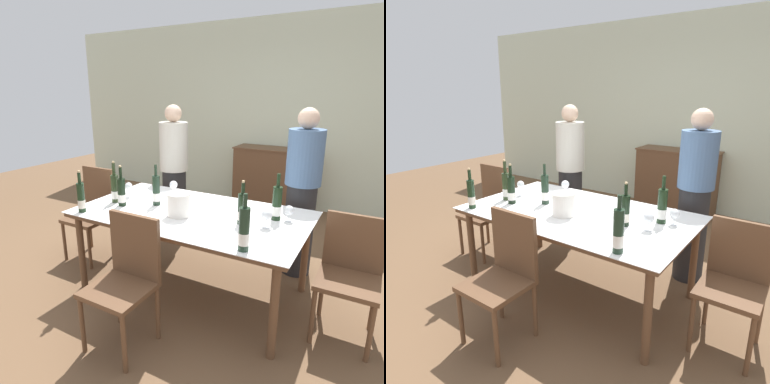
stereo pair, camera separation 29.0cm
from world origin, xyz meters
TOP-DOWN VIEW (x-y plane):
  - ground_plane at (0.00, 0.00)m, footprint 12.00×12.00m
  - back_wall at (0.00, 2.87)m, footprint 8.00×0.10m
  - sideboard_cabinet at (-0.06, 2.58)m, footprint 1.16×0.46m
  - dining_table at (0.00, 0.00)m, footprint 1.96×1.12m
  - ice_bucket at (-0.05, -0.13)m, footprint 0.21×0.21m
  - wine_bottle_0 at (0.66, -0.47)m, footprint 0.07×0.07m
  - wine_bottle_1 at (-0.83, -0.46)m, footprint 0.07×0.07m
  - wine_bottle_2 at (0.47, -0.04)m, footprint 0.07×0.07m
  - wine_bottle_3 at (-0.76, -0.12)m, footprint 0.07×0.07m
  - wine_bottle_4 at (-0.38, 0.01)m, footprint 0.07×0.07m
  - wine_bottle_5 at (0.68, 0.18)m, footprint 0.08×0.08m
  - wine_bottle_6 at (-0.64, -0.16)m, footprint 0.07×0.07m
  - wine_glass_0 at (-0.43, 0.37)m, footprint 0.08×0.08m
  - wine_glass_1 at (-0.75, 0.07)m, footprint 0.07×0.07m
  - wine_glass_2 at (0.66, -0.02)m, footprint 0.08×0.08m
  - wine_glass_3 at (0.78, 0.20)m, footprint 0.08×0.08m
  - chair_left_end at (-1.28, 0.09)m, footprint 0.42×0.42m
  - chair_right_end at (1.28, 0.08)m, footprint 0.42×0.42m
  - chair_near_front at (-0.08, -0.79)m, footprint 0.42×0.42m
  - person_host at (-0.75, 0.89)m, footprint 0.33×0.33m
  - person_guest_left at (0.74, 0.80)m, footprint 0.33×0.33m

SIDE VIEW (x-z plane):
  - ground_plane at x=0.00m, z-range 0.00..0.00m
  - sideboard_cabinet at x=-0.06m, z-range 0.00..0.94m
  - chair_right_end at x=1.28m, z-range 0.07..0.98m
  - chair_near_front at x=-0.08m, z-range 0.07..1.01m
  - chair_left_end at x=-1.28m, z-range 0.06..1.04m
  - dining_table at x=0.00m, z-range 0.32..1.07m
  - person_host at x=-0.75m, z-range 0.00..1.61m
  - person_guest_left at x=0.74m, z-range 0.00..1.62m
  - wine_glass_3 at x=0.78m, z-range 0.78..0.91m
  - wine_glass_0 at x=-0.43m, z-range 0.78..0.92m
  - wine_glass_2 at x=0.66m, z-range 0.78..0.93m
  - ice_bucket at x=-0.05m, z-range 0.76..0.96m
  - wine_glass_1 at x=-0.75m, z-range 0.79..0.94m
  - wine_bottle_2 at x=0.47m, z-range 0.70..1.05m
  - wine_bottle_6 at x=-0.64m, z-range 0.69..1.07m
  - wine_bottle_1 at x=-0.83m, z-range 0.70..1.06m
  - wine_bottle_3 at x=-0.76m, z-range 0.69..1.08m
  - wine_bottle_4 at x=-0.38m, z-range 0.70..1.07m
  - wine_bottle_5 at x=0.68m, z-range 0.70..1.08m
  - wine_bottle_0 at x=0.66m, z-range 0.70..1.09m
  - back_wall at x=0.00m, z-range 0.00..2.80m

